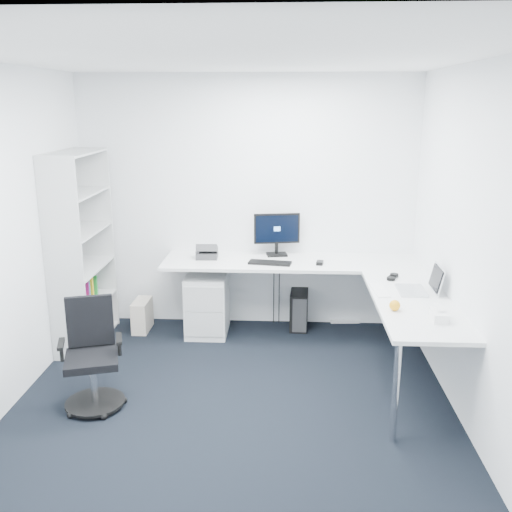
{
  "coord_description": "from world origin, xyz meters",
  "views": [
    {
      "loc": [
        0.41,
        -3.95,
        2.41
      ],
      "look_at": [
        0.15,
        1.05,
        1.05
      ],
      "focal_mm": 40.0,
      "sensor_mm": 36.0,
      "label": 1
    }
  ],
  "objects_px": {
    "bookshelf": "(81,250)",
    "task_chair": "(91,357)",
    "monitor": "(277,234)",
    "l_desk": "(298,309)",
    "laptop": "(412,278)"
  },
  "relations": [
    {
      "from": "bookshelf",
      "to": "task_chair",
      "type": "height_order",
      "value": "bookshelf"
    },
    {
      "from": "task_chair",
      "to": "monitor",
      "type": "relative_size",
      "value": 1.82
    },
    {
      "from": "bookshelf",
      "to": "task_chair",
      "type": "distance_m",
      "value": 1.5
    },
    {
      "from": "l_desk",
      "to": "task_chair",
      "type": "height_order",
      "value": "task_chair"
    },
    {
      "from": "laptop",
      "to": "monitor",
      "type": "bearing_deg",
      "value": 136.84
    },
    {
      "from": "bookshelf",
      "to": "task_chair",
      "type": "xyz_separation_m",
      "value": [
        0.51,
        -1.31,
        -0.53
      ]
    },
    {
      "from": "task_chair",
      "to": "monitor",
      "type": "distance_m",
      "value": 2.39
    },
    {
      "from": "l_desk",
      "to": "laptop",
      "type": "height_order",
      "value": "laptop"
    },
    {
      "from": "task_chair",
      "to": "laptop",
      "type": "height_order",
      "value": "laptop"
    },
    {
      "from": "l_desk",
      "to": "bookshelf",
      "type": "distance_m",
      "value": 2.25
    },
    {
      "from": "l_desk",
      "to": "laptop",
      "type": "bearing_deg",
      "value": -31.54
    },
    {
      "from": "l_desk",
      "to": "laptop",
      "type": "distance_m",
      "value": 1.25
    },
    {
      "from": "bookshelf",
      "to": "monitor",
      "type": "height_order",
      "value": "bookshelf"
    },
    {
      "from": "task_chair",
      "to": "laptop",
      "type": "distance_m",
      "value": 2.76
    },
    {
      "from": "bookshelf",
      "to": "monitor",
      "type": "xyz_separation_m",
      "value": [
        1.95,
        0.5,
        0.07
      ]
    }
  ]
}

